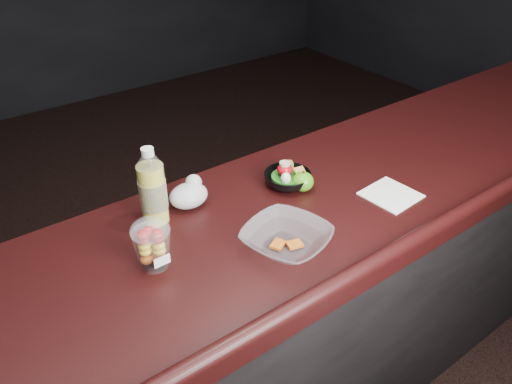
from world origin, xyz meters
TOP-DOWN VIEW (x-y plane):
  - counter at (0.00, 0.30)m, footprint 4.06×0.71m
  - lemonade_bottle at (-0.24, 0.49)m, footprint 0.08×0.08m
  - fruit_cup at (-0.34, 0.31)m, footprint 0.11×0.11m
  - green_apple at (0.23, 0.35)m, footprint 0.07×0.07m
  - plastic_bag at (-0.12, 0.50)m, footprint 0.13×0.10m
  - snack_bowl at (0.21, 0.40)m, footprint 0.16×0.16m
  - takeout_bowl at (-0.00, 0.15)m, footprint 0.30×0.30m
  - paper_napkin at (0.44, 0.16)m, footprint 0.17×0.17m

SIDE VIEW (x-z plane):
  - counter at x=0.00m, z-range 0.00..1.02m
  - paper_napkin at x=0.44m, z-range 1.02..1.02m
  - takeout_bowl at x=0.00m, z-range 1.02..1.08m
  - snack_bowl at x=0.21m, z-range 1.01..1.09m
  - green_apple at x=0.23m, z-range 1.02..1.09m
  - plastic_bag at x=-0.12m, z-range 1.01..1.11m
  - fruit_cup at x=-0.34m, z-range 1.02..1.17m
  - lemonade_bottle at x=-0.24m, z-range 1.00..1.25m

